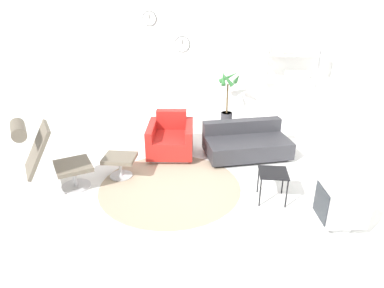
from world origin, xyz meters
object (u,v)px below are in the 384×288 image
lounge_chair (46,152)px  shelf_unit (291,64)px  couch_low (246,144)px  potted_plant (228,100)px  side_table (273,175)px  crt_television (341,205)px  ottoman (120,161)px  armchair_red (171,140)px

lounge_chair → shelf_unit: size_ratio=0.58×
couch_low → potted_plant: size_ratio=1.35×
side_table → crt_television: (0.77, -0.55, -0.06)m
ottoman → shelf_unit: size_ratio=0.25×
side_table → shelf_unit: shelf_unit is taller
armchair_red → potted_plant: (1.02, 1.63, 0.28)m
ottoman → crt_television: crt_television is taller
ottoman → armchair_red: bearing=54.0°
lounge_chair → couch_low: bearing=85.2°
lounge_chair → crt_television: bearing=50.5°
armchair_red → side_table: armchair_red is taller
armchair_red → ottoman: bearing=49.4°
lounge_chair → ottoman: (0.87, 0.57, -0.40)m
ottoman → side_table: (2.33, -0.45, 0.13)m
armchair_red → crt_television: bearing=136.9°
ottoman → lounge_chair: bearing=-146.8°
lounge_chair → potted_plant: (2.56, 3.12, -0.11)m
potted_plant → shelf_unit: (1.29, 0.22, 0.78)m
lounge_chair → potted_plant: size_ratio=0.95×
crt_television → side_table: bearing=46.5°
potted_plant → shelf_unit: shelf_unit is taller
armchair_red → couch_low: armchair_red is taller
lounge_chair → side_table: lounge_chair is taller
couch_low → crt_television: size_ratio=2.74×
ottoman → potted_plant: potted_plant is taller
couch_low → shelf_unit: 2.30m
couch_low → lounge_chair: bearing=12.1°
potted_plant → ottoman: bearing=-123.5°
armchair_red → side_table: 2.16m
lounge_chair → ottoman: 1.11m
couch_low → side_table: bearing=85.3°
lounge_chair → crt_television: size_ratio=1.91×
ottoman → couch_low: size_ratio=0.30×
ottoman → armchair_red: size_ratio=0.52×
ottoman → shelf_unit: bearing=42.9°
couch_low → shelf_unit: shelf_unit is taller
lounge_chair → couch_low: lounge_chair is taller
armchair_red → side_table: (1.66, -1.37, 0.12)m
crt_television → potted_plant: size_ratio=0.49×
ottoman → couch_low: 2.27m
armchair_red → potted_plant: 1.94m
lounge_chair → armchair_red: lounge_chair is taller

